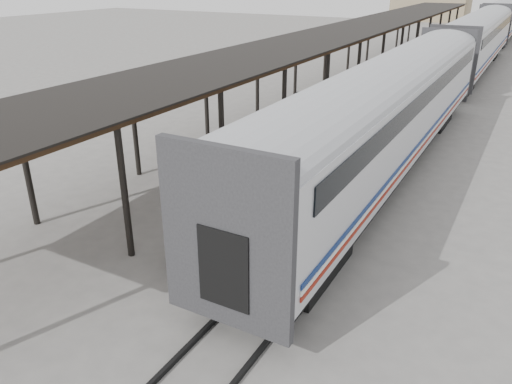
{
  "coord_description": "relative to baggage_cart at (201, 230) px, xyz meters",
  "views": [
    {
      "loc": [
        8.0,
        -11.25,
        7.61
      ],
      "look_at": [
        1.49,
        0.41,
        1.7
      ],
      "focal_mm": 35.0,
      "sensor_mm": 36.0,
      "label": 1
    }
  ],
  "objects": [
    {
      "name": "pedestrian",
      "position": [
        -3.19,
        13.58,
        0.24
      ],
      "size": [
        1.07,
        0.51,
        1.78
      ],
      "primitive_type": "imported",
      "rotation": [
        0.0,
        0.0,
        3.22
      ],
      "color": "black",
      "rests_on": "ground"
    },
    {
      "name": "building_left",
      "position": [
        -10.28,
        82.72,
        2.35
      ],
      "size": [
        12.0,
        8.0,
        6.0
      ],
      "primitive_type": "cube",
      "color": "tan",
      "rests_on": "ground"
    },
    {
      "name": "canopy",
      "position": [
        -3.68,
        24.72,
        3.36
      ],
      "size": [
        4.9,
        64.3,
        4.15
      ],
      "color": "#422B19",
      "rests_on": "ground"
    },
    {
      "name": "suitcase_stack",
      "position": [
        -0.2,
        0.31,
        0.43
      ],
      "size": [
        1.24,
        1.29,
        0.58
      ],
      "rotation": [
        0.0,
        0.0,
        0.3
      ],
      "color": "#39383B",
      "rests_on": "baggage_cart"
    },
    {
      "name": "ground",
      "position": [
        -0.28,
        0.72,
        -0.65
      ],
      "size": [
        160.0,
        160.0,
        0.0
      ],
      "primitive_type": "plane",
      "color": "slate",
      "rests_on": "ground"
    },
    {
      "name": "porter",
      "position": [
        0.25,
        -0.65,
        1.0
      ],
      "size": [
        0.51,
        0.65,
        1.58
      ],
      "primitive_type": "imported",
      "rotation": [
        0.0,
        0.0,
        1.32
      ],
      "color": "navy",
      "rests_on": "baggage_cart"
    },
    {
      "name": "rails",
      "position": [
        2.92,
        34.72,
        -0.59
      ],
      "size": [
        1.54,
        150.0,
        0.12
      ],
      "color": "black",
      "rests_on": "ground"
    },
    {
      "name": "train",
      "position": [
        2.91,
        34.52,
        2.04
      ],
      "size": [
        3.45,
        76.01,
        4.01
      ],
      "color": "silver",
      "rests_on": "ground"
    },
    {
      "name": "luggage_tug",
      "position": [
        -1.59,
        22.11,
        -0.1
      ],
      "size": [
        1.1,
        1.51,
        1.21
      ],
      "rotation": [
        0.0,
        0.0,
        -0.21
      ],
      "color": "maroon",
      "rests_on": "ground"
    },
    {
      "name": "baggage_cart",
      "position": [
        0.0,
        0.0,
        0.0
      ],
      "size": [
        1.9,
        2.66,
        0.86
      ],
      "rotation": [
        0.0,
        0.0,
        0.3
      ],
      "color": "brown",
      "rests_on": "ground"
    }
  ]
}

